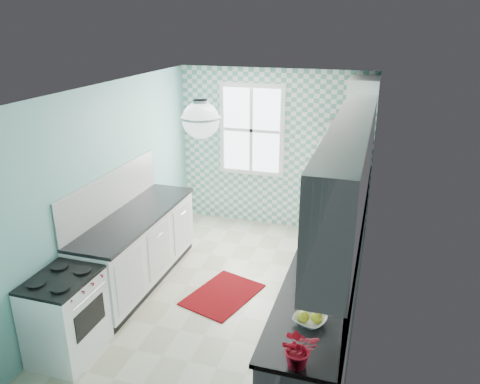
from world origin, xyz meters
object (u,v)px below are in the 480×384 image
(ceiling_light, at_px, (201,120))
(stove, at_px, (66,315))
(sink, at_px, (338,223))
(microwave, at_px, (346,131))
(fridge, at_px, (341,194))
(fruit_bowl, at_px, (310,320))
(potted_plant, at_px, (299,348))

(ceiling_light, bearing_deg, stove, -149.10)
(sink, bearing_deg, ceiling_light, -130.76)
(ceiling_light, distance_m, microwave, 2.88)
(fridge, xyz_separation_m, stove, (-2.31, -3.30, -0.34))
(sink, relative_size, microwave, 1.09)
(stove, height_order, fruit_bowl, fruit_bowl)
(ceiling_light, bearing_deg, microwave, 66.78)
(stove, relative_size, fruit_bowl, 3.46)
(stove, bearing_deg, microwave, 51.87)
(ceiling_light, relative_size, microwave, 0.71)
(potted_plant, relative_size, microwave, 0.59)
(stove, relative_size, sink, 1.58)
(stove, relative_size, potted_plant, 2.91)
(potted_plant, bearing_deg, sink, 89.92)
(ceiling_light, xyz_separation_m, fridge, (1.11, 2.59, -1.53))
(potted_plant, distance_m, microwave, 3.95)
(potted_plant, bearing_deg, stove, 166.13)
(fridge, bearing_deg, microwave, 55.43)
(ceiling_light, height_order, stove, ceiling_light)
(fridge, xyz_separation_m, microwave, (0.00, 0.00, 0.92))
(fridge, bearing_deg, fruit_bowl, -87.31)
(potted_plant, height_order, microwave, microwave)
(sink, bearing_deg, microwave, 97.83)
(fruit_bowl, distance_m, potted_plant, 0.51)
(stove, height_order, microwave, microwave)
(fruit_bowl, bearing_deg, stove, 177.64)
(microwave, bearing_deg, fridge, 55.02)
(ceiling_light, xyz_separation_m, microwave, (1.11, 2.59, -0.61))
(fridge, distance_m, potted_plant, 3.91)
(fridge, height_order, potted_plant, fridge)
(stove, bearing_deg, sink, 35.65)
(ceiling_light, xyz_separation_m, sink, (1.20, 1.22, -1.39))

